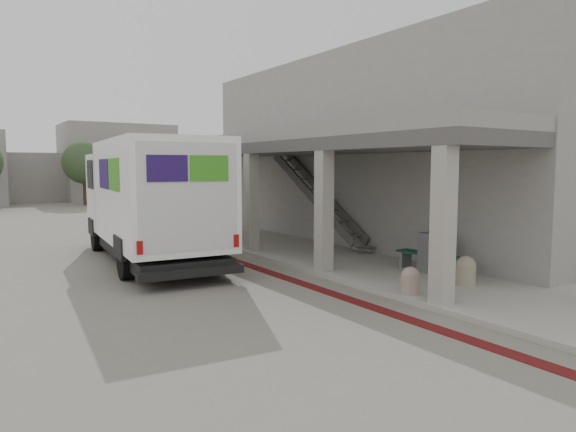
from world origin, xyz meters
TOP-DOWN VIEW (x-y plane):
  - ground at (0.00, 0.00)m, footprint 120.00×120.00m
  - bike_lane_stripe at (1.00, 2.00)m, footprint 0.35×40.00m
  - sidewalk at (4.00, 0.00)m, footprint 4.40×28.00m
  - transit_building at (6.83, 4.50)m, footprint 7.60×17.00m
  - distant_backdrop at (-2.84, 35.89)m, footprint 28.00×10.00m
  - tree_mid at (2.00, 30.00)m, footprint 3.20×3.20m
  - tree_right at (10.00, 29.00)m, footprint 3.20×3.20m
  - fedex_truck at (-1.18, 4.96)m, footprint 3.34×8.75m
  - bench at (4.37, -1.25)m, footprint 0.68×2.10m
  - bollard_near at (3.88, -2.71)m, footprint 0.46×0.46m
  - bollard_far at (2.12, -2.63)m, footprint 0.40×0.40m
  - utility_cabinet at (4.30, -1.32)m, footprint 0.54×0.68m

SIDE VIEW (x-z plane):
  - ground at x=0.00m, z-range 0.00..0.00m
  - bike_lane_stripe at x=1.00m, z-range 0.00..0.01m
  - sidewalk at x=4.00m, z-range 0.00..0.12m
  - bollard_far at x=2.12m, z-range 0.12..0.73m
  - bollard_near at x=3.88m, z-range 0.12..0.81m
  - bench at x=4.37m, z-range 0.22..0.71m
  - utility_cabinet at x=4.30m, z-range 0.12..1.17m
  - fedex_truck at x=-1.18m, z-range 0.12..3.77m
  - distant_backdrop at x=-2.84m, z-range -0.55..5.95m
  - tree_mid at x=2.00m, z-range 0.78..5.58m
  - tree_right at x=10.00m, z-range 0.78..5.58m
  - transit_building at x=6.83m, z-range -0.10..6.90m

